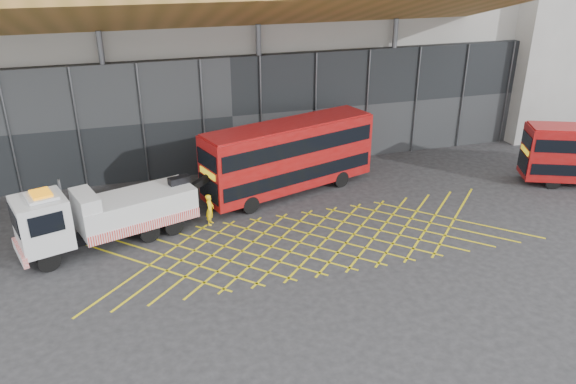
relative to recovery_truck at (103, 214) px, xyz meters
name	(u,v)px	position (x,y,z in m)	size (l,w,h in m)	color
ground_plane	(242,251)	(6.82, -2.92, -1.77)	(120.00, 120.00, 0.00)	#242426
road_markings	(313,240)	(10.82, -2.92, -1.76)	(24.76, 7.16, 0.01)	yellow
construction_building	(210,27)	(8.74, 15.47, 7.21)	(55.00, 23.97, 18.00)	gray
east_building	(562,4)	(38.82, 13.08, 8.23)	(15.00, 12.00, 20.00)	gray
recovery_truck	(103,214)	(0.00, 0.00, 0.00)	(10.88, 5.27, 3.83)	black
bus_towed	(289,155)	(11.44, 3.63, 0.84)	(11.76, 6.00, 4.69)	maroon
worker	(210,210)	(5.77, 0.66, -0.84)	(0.68, 0.45, 1.86)	yellow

